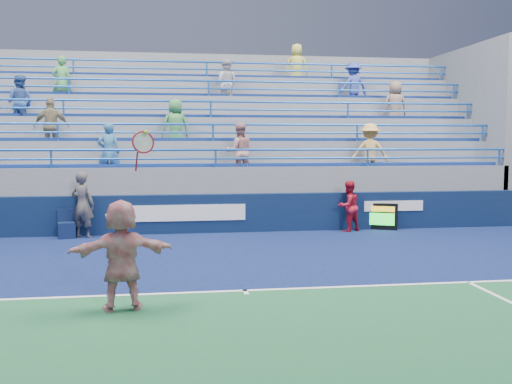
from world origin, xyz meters
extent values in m
plane|color=#333538|center=(0.00, 0.00, 0.00)|extent=(120.00, 120.00, 0.00)
cube|color=#0E1446|center=(0.00, 2.20, 0.01)|extent=(18.00, 8.40, 0.02)
cube|color=white|center=(0.00, 0.00, 0.02)|extent=(11.00, 0.10, 0.01)
cube|color=white|center=(0.00, -0.10, 0.02)|extent=(0.08, 0.30, 0.01)
cube|color=#0A1A39|center=(0.00, 6.50, 0.55)|extent=(18.00, 0.30, 1.10)
cube|color=white|center=(-1.00, 6.34, 0.60)|extent=(3.60, 0.02, 0.45)
cube|color=white|center=(5.20, 6.34, 0.70)|extent=(1.80, 0.02, 0.30)
cube|color=slate|center=(0.00, 9.45, 0.55)|extent=(18.00, 5.60, 1.10)
cube|color=slate|center=(0.00, 9.45, 0.93)|extent=(18.00, 5.60, 1.85)
cube|color=#163799|center=(0.00, 7.10, 1.90)|extent=(17.40, 0.45, 0.10)
cylinder|color=blue|center=(0.00, 6.70, 2.35)|extent=(18.00, 0.07, 0.07)
cube|color=slate|center=(0.00, 9.95, 1.30)|extent=(18.00, 4.60, 2.60)
cube|color=#163799|center=(0.00, 8.10, 2.65)|extent=(17.40, 0.45, 0.10)
cylinder|color=blue|center=(0.00, 7.70, 3.10)|extent=(18.00, 0.07, 0.07)
cube|color=slate|center=(0.00, 10.45, 1.68)|extent=(18.00, 3.60, 3.35)
cube|color=#163799|center=(0.00, 9.10, 3.40)|extent=(17.40, 0.45, 0.10)
cylinder|color=blue|center=(0.00, 8.70, 3.85)|extent=(18.00, 0.07, 0.07)
cube|color=slate|center=(0.00, 10.95, 2.05)|extent=(18.00, 2.60, 4.10)
cube|color=#163799|center=(0.00, 10.10, 4.15)|extent=(17.40, 0.45, 0.10)
cylinder|color=blue|center=(0.00, 9.70, 4.60)|extent=(18.00, 0.07, 0.07)
cube|color=slate|center=(0.00, 11.45, 2.42)|extent=(18.00, 1.60, 4.85)
cube|color=#163799|center=(0.00, 11.10, 4.90)|extent=(17.40, 0.45, 0.10)
cylinder|color=blue|center=(0.00, 10.70, 5.35)|extent=(18.00, 0.07, 0.07)
imported|color=#8F725F|center=(6.29, 9.10, 3.78)|extent=(0.84, 0.55, 1.70)
imported|color=#469A4B|center=(-4.78, 10.10, 4.53)|extent=(0.68, 0.50, 1.70)
imported|color=#D6D153|center=(3.30, 11.10, 5.28)|extent=(0.91, 0.67, 1.70)
imported|color=#857858|center=(-4.75, 8.10, 3.03)|extent=(1.06, 0.60, 1.70)
imported|color=#316895|center=(-3.01, 7.10, 2.28)|extent=(0.63, 0.43, 1.70)
imported|color=silver|center=(0.61, 10.10, 4.53)|extent=(0.98, 0.85, 1.70)
imported|color=#33539A|center=(-5.87, 9.10, 3.78)|extent=(0.96, 0.83, 1.70)
imported|color=#408D48|center=(-1.12, 8.10, 3.03)|extent=(0.94, 0.73, 1.70)
imported|color=#394BAC|center=(5.12, 10.10, 4.53)|extent=(1.22, 0.88, 1.70)
imported|color=tan|center=(0.73, 7.10, 2.28)|extent=(0.86, 0.69, 1.70)
imported|color=#E9B35A|center=(4.71, 7.10, 2.28)|extent=(1.22, 0.87, 1.70)
cube|color=black|center=(4.71, 6.33, 0.39)|extent=(1.08, 0.58, 0.79)
cube|color=gold|center=(4.71, 6.26, 0.63)|extent=(0.96, 0.02, 0.16)
cube|color=#19E533|center=(4.71, 6.26, 0.33)|extent=(0.96, 0.02, 0.35)
cube|color=#0C183B|center=(-4.04, 6.08, 0.22)|extent=(0.52, 0.52, 0.44)
cube|color=#0C183B|center=(-4.04, 6.28, 0.61)|extent=(0.44, 0.14, 0.34)
imported|color=silver|center=(-1.99, -0.80, 0.85)|extent=(1.64, 0.72, 1.71)
torus|color=maroon|center=(-1.64, -0.80, 2.56)|extent=(0.36, 0.20, 0.35)
cylinder|color=maroon|center=(-1.74, -0.80, 2.28)|extent=(0.08, 0.20, 0.31)
sphere|color=#BDD631|center=(-1.59, -0.85, 2.71)|extent=(0.07, 0.07, 0.07)
imported|color=#131535|center=(-3.61, 6.12, 0.90)|extent=(0.77, 0.65, 1.79)
imported|color=#B41428|center=(3.77, 6.17, 0.73)|extent=(0.88, 0.80, 1.46)
camera|label=1|loc=(-1.19, -9.53, 2.56)|focal=40.00mm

